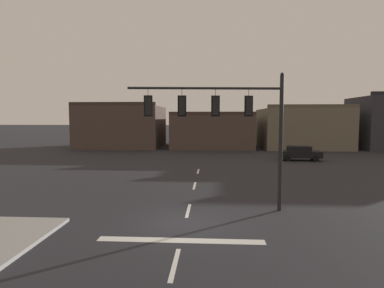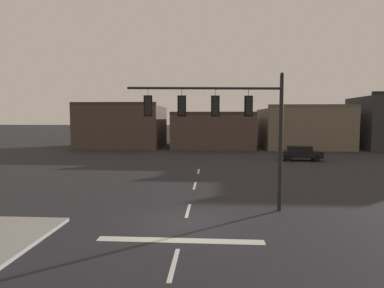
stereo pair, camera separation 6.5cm
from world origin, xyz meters
The scene contains 6 objects.
ground_plane centered at (0.00, 0.00, 0.00)m, with size 400.00×400.00×0.00m, color #232328.
stop_bar_paint centered at (0.00, -2.00, 0.00)m, with size 6.40×0.50×0.01m, color silver.
lane_centreline centered at (0.00, 2.00, 0.00)m, with size 0.16×26.40×0.01m.
signal_mast_near_side centered at (1.98, 2.06, 4.74)m, with size 7.59×0.91×6.88m.
car_lot_nearside centered at (10.86, 21.95, 0.86)m, with size 4.58×2.23×1.61m.
building_row centered at (15.09, 37.70, 3.60)m, with size 64.00×13.74×10.49m.
Camera 2 is at (1.22, -13.91, 4.66)m, focal length 30.21 mm.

